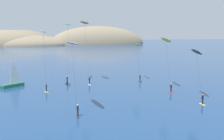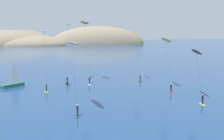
{
  "view_description": "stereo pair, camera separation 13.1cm",
  "coord_description": "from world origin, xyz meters",
  "px_view_note": "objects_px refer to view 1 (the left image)",
  "views": [
    {
      "loc": [
        -3.2,
        -23.81,
        11.73
      ],
      "look_at": [
        8.02,
        27.45,
        4.21
      ],
      "focal_mm": 45.0,
      "sensor_mm": 36.0,
      "label": 1
    },
    {
      "loc": [
        -3.07,
        -23.83,
        11.73
      ],
      "look_at": [
        8.02,
        27.45,
        4.21
      ],
      "focal_mm": 45.0,
      "sensor_mm": 36.0,
      "label": 2
    }
  ],
  "objects_px": {
    "sailboat_near": "(11,84)",
    "kitesurfer_blue": "(72,49)",
    "kitesurfer_orange": "(85,27)",
    "kitesurfer_lime": "(137,48)",
    "kitesurfer_green": "(68,29)",
    "kitesurfer_white": "(44,37)",
    "kitesurfer_black": "(197,56)",
    "kitesurfer_yellow": "(166,43)"
  },
  "relations": [
    {
      "from": "kitesurfer_blue",
      "to": "kitesurfer_orange",
      "type": "bearing_deg",
      "value": 78.83
    },
    {
      "from": "sailboat_near",
      "to": "kitesurfer_orange",
      "type": "xyz_separation_m",
      "value": [
        15.75,
        2.93,
        11.75
      ]
    },
    {
      "from": "kitesurfer_yellow",
      "to": "kitesurfer_black",
      "type": "xyz_separation_m",
      "value": [
        1.63,
        -9.23,
        -1.69
      ]
    },
    {
      "from": "kitesurfer_white",
      "to": "kitesurfer_yellow",
      "type": "relative_size",
      "value": 1.14
    },
    {
      "from": "sailboat_near",
      "to": "kitesurfer_blue",
      "type": "xyz_separation_m",
      "value": [
        11.18,
        -20.2,
        8.49
      ]
    },
    {
      "from": "kitesurfer_yellow",
      "to": "kitesurfer_black",
      "type": "distance_m",
      "value": 9.52
    },
    {
      "from": "kitesurfer_blue",
      "to": "kitesurfer_lime",
      "type": "bearing_deg",
      "value": 53.67
    },
    {
      "from": "kitesurfer_blue",
      "to": "kitesurfer_yellow",
      "type": "bearing_deg",
      "value": 32.84
    },
    {
      "from": "sailboat_near",
      "to": "kitesurfer_green",
      "type": "xyz_separation_m",
      "value": [
        12.15,
        3.99,
        11.18
      ]
    },
    {
      "from": "kitesurfer_orange",
      "to": "kitesurfer_black",
      "type": "bearing_deg",
      "value": -50.02
    },
    {
      "from": "sailboat_near",
      "to": "kitesurfer_green",
      "type": "distance_m",
      "value": 16.99
    },
    {
      "from": "kitesurfer_blue",
      "to": "kitesurfer_white",
      "type": "xyz_separation_m",
      "value": [
        -4.26,
        16.66,
        1.29
      ]
    },
    {
      "from": "sailboat_near",
      "to": "kitesurfer_orange",
      "type": "relative_size",
      "value": 0.42
    },
    {
      "from": "sailboat_near",
      "to": "kitesurfer_blue",
      "type": "bearing_deg",
      "value": -61.03
    },
    {
      "from": "kitesurfer_white",
      "to": "kitesurfer_lime",
      "type": "distance_m",
      "value": 22.13
    },
    {
      "from": "kitesurfer_black",
      "to": "kitesurfer_lime",
      "type": "bearing_deg",
      "value": 102.59
    },
    {
      "from": "kitesurfer_blue",
      "to": "sailboat_near",
      "type": "bearing_deg",
      "value": 118.97
    },
    {
      "from": "kitesurfer_green",
      "to": "kitesurfer_lime",
      "type": "relative_size",
      "value": 1.51
    },
    {
      "from": "kitesurfer_blue",
      "to": "kitesurfer_orange",
      "type": "xyz_separation_m",
      "value": [
        4.57,
        23.14,
        3.26
      ]
    },
    {
      "from": "kitesurfer_blue",
      "to": "kitesurfer_green",
      "type": "height_order",
      "value": "kitesurfer_green"
    },
    {
      "from": "kitesurfer_green",
      "to": "kitesurfer_yellow",
      "type": "height_order",
      "value": "kitesurfer_green"
    },
    {
      "from": "kitesurfer_orange",
      "to": "kitesurfer_blue",
      "type": "bearing_deg",
      "value": -101.17
    },
    {
      "from": "kitesurfer_white",
      "to": "kitesurfer_orange",
      "type": "distance_m",
      "value": 11.12
    },
    {
      "from": "kitesurfer_blue",
      "to": "kitesurfer_lime",
      "type": "distance_m",
      "value": 28.4
    },
    {
      "from": "kitesurfer_lime",
      "to": "kitesurfer_orange",
      "type": "bearing_deg",
      "value": 178.63
    },
    {
      "from": "kitesurfer_white",
      "to": "kitesurfer_lime",
      "type": "bearing_deg",
      "value": 16.37
    },
    {
      "from": "kitesurfer_blue",
      "to": "kitesurfer_yellow",
      "type": "xyz_separation_m",
      "value": [
        19.52,
        12.6,
        -0.02
      ]
    },
    {
      "from": "kitesurfer_black",
      "to": "kitesurfer_orange",
      "type": "bearing_deg",
      "value": 129.98
    },
    {
      "from": "kitesurfer_black",
      "to": "sailboat_near",
      "type": "bearing_deg",
      "value": 152.49
    },
    {
      "from": "sailboat_near",
      "to": "kitesurfer_black",
      "type": "height_order",
      "value": "kitesurfer_black"
    },
    {
      "from": "kitesurfer_blue",
      "to": "kitesurfer_orange",
      "type": "distance_m",
      "value": 23.81
    },
    {
      "from": "kitesurfer_orange",
      "to": "sailboat_near",
      "type": "bearing_deg",
      "value": -169.45
    },
    {
      "from": "sailboat_near",
      "to": "kitesurfer_lime",
      "type": "xyz_separation_m",
      "value": [
        27.98,
        2.64,
        6.93
      ]
    },
    {
      "from": "sailboat_near",
      "to": "kitesurfer_black",
      "type": "relative_size",
      "value": 0.67
    },
    {
      "from": "kitesurfer_blue",
      "to": "kitesurfer_green",
      "type": "bearing_deg",
      "value": 87.71
    },
    {
      "from": "sailboat_near",
      "to": "kitesurfer_blue",
      "type": "relative_size",
      "value": 0.56
    },
    {
      "from": "kitesurfer_blue",
      "to": "kitesurfer_black",
      "type": "bearing_deg",
      "value": 9.05
    },
    {
      "from": "sailboat_near",
      "to": "kitesurfer_orange",
      "type": "distance_m",
      "value": 19.87
    },
    {
      "from": "kitesurfer_lime",
      "to": "kitesurfer_green",
      "type": "bearing_deg",
      "value": 175.12
    },
    {
      "from": "sailboat_near",
      "to": "kitesurfer_yellow",
      "type": "height_order",
      "value": "kitesurfer_yellow"
    },
    {
      "from": "kitesurfer_white",
      "to": "kitesurfer_lime",
      "type": "xyz_separation_m",
      "value": [
        21.05,
        6.19,
        -2.85
      ]
    },
    {
      "from": "kitesurfer_yellow",
      "to": "kitesurfer_lime",
      "type": "height_order",
      "value": "kitesurfer_yellow"
    }
  ]
}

